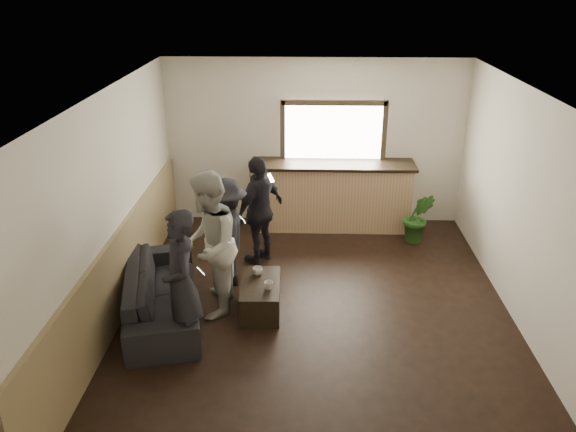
{
  "coord_description": "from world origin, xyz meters",
  "views": [
    {
      "loc": [
        -0.16,
        -6.16,
        4.04
      ],
      "look_at": [
        -0.37,
        0.4,
        1.18
      ],
      "focal_mm": 35.0,
      "sensor_mm": 36.0,
      "label": 1
    }
  ],
  "objects_px": {
    "coffee_table": "(261,296)",
    "potted_plant": "(418,217)",
    "person_a": "(181,284)",
    "cup_b": "(269,285)",
    "person_b": "(209,246)",
    "bar_counter": "(332,191)",
    "person_c": "(227,233)",
    "sofa": "(162,292)",
    "person_d": "(260,210)",
    "cup_a": "(258,271)"
  },
  "relations": [
    {
      "from": "bar_counter",
      "to": "cup_a",
      "type": "distance_m",
      "value": 2.66
    },
    {
      "from": "person_a",
      "to": "cup_b",
      "type": "bearing_deg",
      "value": 107.49
    },
    {
      "from": "bar_counter",
      "to": "cup_b",
      "type": "bearing_deg",
      "value": -107.81
    },
    {
      "from": "person_b",
      "to": "person_c",
      "type": "distance_m",
      "value": 0.76
    },
    {
      "from": "bar_counter",
      "to": "person_d",
      "type": "relative_size",
      "value": 1.64
    },
    {
      "from": "sofa",
      "to": "person_b",
      "type": "relative_size",
      "value": 1.16
    },
    {
      "from": "bar_counter",
      "to": "person_a",
      "type": "relative_size",
      "value": 1.55
    },
    {
      "from": "person_b",
      "to": "person_c",
      "type": "relative_size",
      "value": 1.22
    },
    {
      "from": "coffee_table",
      "to": "potted_plant",
      "type": "distance_m",
      "value": 3.17
    },
    {
      "from": "bar_counter",
      "to": "cup_b",
      "type": "relative_size",
      "value": 24.84
    },
    {
      "from": "cup_a",
      "to": "person_a",
      "type": "bearing_deg",
      "value": -124.76
    },
    {
      "from": "cup_a",
      "to": "person_b",
      "type": "height_order",
      "value": "person_b"
    },
    {
      "from": "person_a",
      "to": "person_c",
      "type": "height_order",
      "value": "person_a"
    },
    {
      "from": "bar_counter",
      "to": "person_c",
      "type": "distance_m",
      "value": 2.49
    },
    {
      "from": "sofa",
      "to": "person_d",
      "type": "xyz_separation_m",
      "value": [
        1.14,
        1.49,
        0.5
      ]
    },
    {
      "from": "coffee_table",
      "to": "sofa",
      "type": "bearing_deg",
      "value": -174.21
    },
    {
      "from": "sofa",
      "to": "person_a",
      "type": "xyz_separation_m",
      "value": [
        0.45,
        -0.74,
        0.55
      ]
    },
    {
      "from": "coffee_table",
      "to": "potted_plant",
      "type": "bearing_deg",
      "value": 41.26
    },
    {
      "from": "person_a",
      "to": "bar_counter",
      "type": "bearing_deg",
      "value": 131.95
    },
    {
      "from": "potted_plant",
      "to": "person_b",
      "type": "relative_size",
      "value": 0.45
    },
    {
      "from": "sofa",
      "to": "person_b",
      "type": "height_order",
      "value": "person_b"
    },
    {
      "from": "coffee_table",
      "to": "person_a",
      "type": "distance_m",
      "value": 1.36
    },
    {
      "from": "cup_b",
      "to": "potted_plant",
      "type": "bearing_deg",
      "value": 44.56
    },
    {
      "from": "coffee_table",
      "to": "cup_a",
      "type": "relative_size",
      "value": 6.82
    },
    {
      "from": "cup_b",
      "to": "coffee_table",
      "type": "bearing_deg",
      "value": 128.75
    },
    {
      "from": "person_d",
      "to": "potted_plant",
      "type": "bearing_deg",
      "value": 142.37
    },
    {
      "from": "potted_plant",
      "to": "person_b",
      "type": "height_order",
      "value": "person_b"
    },
    {
      "from": "coffee_table",
      "to": "potted_plant",
      "type": "height_order",
      "value": "potted_plant"
    },
    {
      "from": "person_d",
      "to": "person_b",
      "type": "bearing_deg",
      "value": 15.97
    },
    {
      "from": "bar_counter",
      "to": "sofa",
      "type": "relative_size",
      "value": 1.24
    },
    {
      "from": "coffee_table",
      "to": "cup_a",
      "type": "distance_m",
      "value": 0.33
    },
    {
      "from": "sofa",
      "to": "cup_a",
      "type": "xyz_separation_m",
      "value": [
        1.2,
        0.34,
        0.13
      ]
    },
    {
      "from": "bar_counter",
      "to": "person_d",
      "type": "xyz_separation_m",
      "value": [
        -1.12,
        -1.29,
        0.18
      ]
    },
    {
      "from": "sofa",
      "to": "person_a",
      "type": "distance_m",
      "value": 1.03
    },
    {
      "from": "cup_a",
      "to": "person_c",
      "type": "bearing_deg",
      "value": 133.9
    },
    {
      "from": "cup_b",
      "to": "person_a",
      "type": "bearing_deg",
      "value": -141.73
    },
    {
      "from": "coffee_table",
      "to": "person_a",
      "type": "bearing_deg",
      "value": -132.78
    },
    {
      "from": "potted_plant",
      "to": "person_c",
      "type": "xyz_separation_m",
      "value": [
        -2.88,
        -1.4,
        0.34
      ]
    },
    {
      "from": "bar_counter",
      "to": "cup_a",
      "type": "xyz_separation_m",
      "value": [
        -1.06,
        -2.44,
        -0.19
      ]
    },
    {
      "from": "cup_b",
      "to": "person_d",
      "type": "relative_size",
      "value": 0.07
    },
    {
      "from": "sofa",
      "to": "person_d",
      "type": "height_order",
      "value": "person_d"
    },
    {
      "from": "person_a",
      "to": "person_d",
      "type": "height_order",
      "value": "person_a"
    },
    {
      "from": "person_d",
      "to": "person_a",
      "type": "bearing_deg",
      "value": 18.85
    },
    {
      "from": "person_c",
      "to": "person_d",
      "type": "bearing_deg",
      "value": 141.38
    },
    {
      "from": "person_b",
      "to": "person_d",
      "type": "bearing_deg",
      "value": 158.9
    },
    {
      "from": "coffee_table",
      "to": "person_c",
      "type": "bearing_deg",
      "value": 126.38
    },
    {
      "from": "bar_counter",
      "to": "person_b",
      "type": "height_order",
      "value": "bar_counter"
    },
    {
      "from": "person_d",
      "to": "cup_a",
      "type": "bearing_deg",
      "value": 38.92
    },
    {
      "from": "cup_a",
      "to": "cup_b",
      "type": "bearing_deg",
      "value": -65.04
    },
    {
      "from": "sofa",
      "to": "potted_plant",
      "type": "relative_size",
      "value": 2.55
    }
  ]
}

